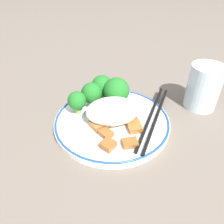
# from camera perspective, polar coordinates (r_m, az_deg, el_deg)

# --- Properties ---
(ground_plane) EXTENTS (3.00, 3.00, 0.00)m
(ground_plane) POSITION_cam_1_polar(r_m,az_deg,el_deg) (0.48, -0.00, -3.12)
(ground_plane) COLOR #665B51
(plate) EXTENTS (0.25, 0.25, 0.02)m
(plate) POSITION_cam_1_polar(r_m,az_deg,el_deg) (0.47, -0.00, -2.37)
(plate) COLOR white
(plate) RESTS_ON ground_plane
(rice_mound) EXTENTS (0.11, 0.07, 0.05)m
(rice_mound) POSITION_cam_1_polar(r_m,az_deg,el_deg) (0.45, 0.53, 0.25)
(rice_mound) COLOR white
(rice_mound) RESTS_ON plate
(broccoli_back_left) EXTENTS (0.06, 0.06, 0.07)m
(broccoli_back_left) POSITION_cam_1_polar(r_m,az_deg,el_deg) (0.49, 1.16, 5.57)
(broccoli_back_left) COLOR #72AD4C
(broccoli_back_left) RESTS_ON plate
(broccoli_back_center) EXTENTS (0.05, 0.05, 0.06)m
(broccoli_back_center) POSITION_cam_1_polar(r_m,az_deg,el_deg) (0.52, -2.58, 6.72)
(broccoli_back_center) COLOR #72AD4C
(broccoli_back_center) RESTS_ON plate
(broccoli_back_right) EXTENTS (0.05, 0.05, 0.06)m
(broccoli_back_right) POSITION_cam_1_polar(r_m,az_deg,el_deg) (0.50, -5.32, 4.90)
(broccoli_back_right) COLOR #72AD4C
(broccoli_back_right) RESTS_ON plate
(broccoli_mid_left) EXTENTS (0.04, 0.04, 0.05)m
(broccoli_mid_left) POSITION_cam_1_polar(r_m,az_deg,el_deg) (0.48, -9.13, 2.88)
(broccoli_mid_left) COLOR #72AD4C
(broccoli_mid_left) RESTS_ON plate
(meat_near_front) EXTENTS (0.04, 0.04, 0.01)m
(meat_near_front) POSITION_cam_1_polar(r_m,az_deg,el_deg) (0.45, -3.67, -3.23)
(meat_near_front) COLOR #9E6633
(meat_near_front) RESTS_ON plate
(meat_near_left) EXTENTS (0.03, 0.04, 0.01)m
(meat_near_left) POSITION_cam_1_polar(r_m,az_deg,el_deg) (0.45, 5.82, -3.73)
(meat_near_left) COLOR #995B28
(meat_near_left) RESTS_ON plate
(meat_near_right) EXTENTS (0.03, 0.02, 0.01)m
(meat_near_right) POSITION_cam_1_polar(r_m,az_deg,el_deg) (0.41, 4.70, -8.07)
(meat_near_right) COLOR brown
(meat_near_right) RESTS_ON plate
(meat_near_back) EXTENTS (0.03, 0.03, 0.01)m
(meat_near_back) POSITION_cam_1_polar(r_m,az_deg,el_deg) (0.43, -1.59, -5.62)
(meat_near_back) COLOR brown
(meat_near_back) RESTS_ON plate
(meat_on_rice_edge) EXTENTS (0.03, 0.03, 0.01)m
(meat_on_rice_edge) POSITION_cam_1_polar(r_m,az_deg,el_deg) (0.41, -1.00, -8.58)
(meat_on_rice_edge) COLOR brown
(meat_on_rice_edge) RESTS_ON plate
(meat_mid_left) EXTENTS (0.03, 0.03, 0.01)m
(meat_mid_left) POSITION_cam_1_polar(r_m,az_deg,el_deg) (0.48, 5.64, -0.58)
(meat_mid_left) COLOR #9E6633
(meat_mid_left) RESTS_ON plate
(chopsticks) EXTENTS (0.13, 0.21, 0.01)m
(chopsticks) POSITION_cam_1_polar(r_m,az_deg,el_deg) (0.48, 10.84, -1.23)
(chopsticks) COLOR black
(chopsticks) RESTS_ON plate
(drinking_glass) EXTENTS (0.07, 0.07, 0.10)m
(drinking_glass) POSITION_cam_1_polar(r_m,az_deg,el_deg) (0.55, 22.80, 6.06)
(drinking_glass) COLOR silver
(drinking_glass) RESTS_ON ground_plane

